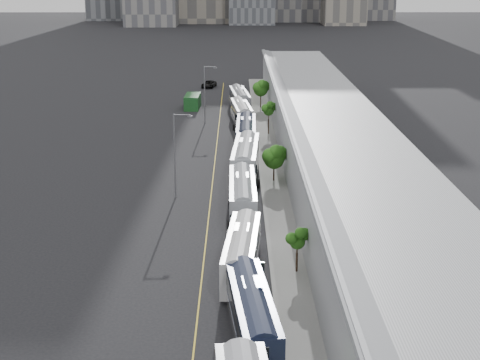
{
  "coord_description": "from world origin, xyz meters",
  "views": [
    {
      "loc": [
        1.29,
        -22.7,
        23.78
      ],
      "look_at": [
        1.63,
        49.24,
        3.0
      ],
      "focal_mm": 55.0,
      "sensor_mm": 36.0,
      "label": 1
    }
  ],
  "objects_px": {
    "street_lamp_near": "(176,150)",
    "suv": "(209,84)",
    "bus_6": "(241,115)",
    "shipping_container": "(193,102)",
    "bus_4": "(245,162)",
    "bus_3": "(242,200)",
    "bus_7": "(240,102)",
    "bus_1": "(252,319)",
    "street_lamp_far": "(206,91)",
    "bus_5": "(246,136)",
    "bus_2": "(242,256)"
  },
  "relations": [
    {
      "from": "bus_1",
      "to": "bus_6",
      "type": "bearing_deg",
      "value": 84.5
    },
    {
      "from": "bus_3",
      "to": "suv",
      "type": "bearing_deg",
      "value": 94.1
    },
    {
      "from": "bus_4",
      "to": "street_lamp_near",
      "type": "xyz_separation_m",
      "value": [
        -7.45,
        -8.32,
        3.53
      ]
    },
    {
      "from": "bus_1",
      "to": "bus_3",
      "type": "bearing_deg",
      "value": 85.25
    },
    {
      "from": "bus_2",
      "to": "bus_7",
      "type": "bearing_deg",
      "value": 94.43
    },
    {
      "from": "street_lamp_near",
      "to": "suv",
      "type": "relative_size",
      "value": 1.8
    },
    {
      "from": "bus_5",
      "to": "bus_6",
      "type": "bearing_deg",
      "value": 93.13
    },
    {
      "from": "street_lamp_near",
      "to": "suv",
      "type": "bearing_deg",
      "value": 89.5
    },
    {
      "from": "bus_5",
      "to": "street_lamp_near",
      "type": "bearing_deg",
      "value": -107.4
    },
    {
      "from": "bus_4",
      "to": "shipping_container",
      "type": "distance_m",
      "value": 44.89
    },
    {
      "from": "bus_1",
      "to": "bus_7",
      "type": "distance_m",
      "value": 81.49
    },
    {
      "from": "street_lamp_near",
      "to": "suv",
      "type": "distance_m",
      "value": 75.95
    },
    {
      "from": "street_lamp_near",
      "to": "bus_2",
      "type": "bearing_deg",
      "value": -71.75
    },
    {
      "from": "shipping_container",
      "to": "suv",
      "type": "relative_size",
      "value": 1.29
    },
    {
      "from": "street_lamp_far",
      "to": "shipping_container",
      "type": "relative_size",
      "value": 1.39
    },
    {
      "from": "bus_2",
      "to": "street_lamp_far",
      "type": "distance_m",
      "value": 60.38
    },
    {
      "from": "bus_3",
      "to": "bus_7",
      "type": "distance_m",
      "value": 55.7
    },
    {
      "from": "bus_1",
      "to": "bus_4",
      "type": "relative_size",
      "value": 0.88
    },
    {
      "from": "bus_3",
      "to": "suv",
      "type": "distance_m",
      "value": 81.98
    },
    {
      "from": "bus_2",
      "to": "bus_4",
      "type": "relative_size",
      "value": 0.87
    },
    {
      "from": "bus_5",
      "to": "bus_7",
      "type": "distance_m",
      "value": 26.86
    },
    {
      "from": "bus_6",
      "to": "suv",
      "type": "xyz_separation_m",
      "value": [
        -6.51,
        37.53,
        -0.8
      ]
    },
    {
      "from": "street_lamp_far",
      "to": "shipping_container",
      "type": "xyz_separation_m",
      "value": [
        -2.9,
        12.96,
        -4.02
      ]
    },
    {
      "from": "bus_6",
      "to": "shipping_container",
      "type": "distance_m",
      "value": 16.44
    },
    {
      "from": "bus_1",
      "to": "bus_4",
      "type": "xyz_separation_m",
      "value": [
        0.05,
        40.03,
        0.22
      ]
    },
    {
      "from": "bus_3",
      "to": "suv",
      "type": "relative_size",
      "value": 2.55
    },
    {
      "from": "shipping_container",
      "to": "suv",
      "type": "bearing_deg",
      "value": 87.13
    },
    {
      "from": "bus_2",
      "to": "bus_4",
      "type": "distance_m",
      "value": 28.99
    },
    {
      "from": "suv",
      "to": "bus_2",
      "type": "bearing_deg",
      "value": -74.06
    },
    {
      "from": "street_lamp_far",
      "to": "shipping_container",
      "type": "distance_m",
      "value": 13.88
    },
    {
      "from": "bus_4",
      "to": "street_lamp_near",
      "type": "distance_m",
      "value": 11.71
    },
    {
      "from": "bus_3",
      "to": "street_lamp_far",
      "type": "xyz_separation_m",
      "value": [
        -5.43,
        45.3,
        3.64
      ]
    },
    {
      "from": "bus_3",
      "to": "shipping_container",
      "type": "height_order",
      "value": "bus_3"
    },
    {
      "from": "suv",
      "to": "street_lamp_near",
      "type": "bearing_deg",
      "value": -78.2
    },
    {
      "from": "bus_7",
      "to": "suv",
      "type": "distance_m",
      "value": 26.8
    },
    {
      "from": "bus_5",
      "to": "suv",
      "type": "distance_m",
      "value": 53.36
    },
    {
      "from": "bus_3",
      "to": "bus_6",
      "type": "relative_size",
      "value": 1.05
    },
    {
      "from": "bus_4",
      "to": "shipping_container",
      "type": "bearing_deg",
      "value": 104.61
    },
    {
      "from": "bus_7",
      "to": "street_lamp_far",
      "type": "bearing_deg",
      "value": -122.85
    },
    {
      "from": "shipping_container",
      "to": "bus_2",
      "type": "bearing_deg",
      "value": -81.57
    },
    {
      "from": "bus_7",
      "to": "shipping_container",
      "type": "bearing_deg",
      "value": 157.49
    },
    {
      "from": "bus_3",
      "to": "shipping_container",
      "type": "bearing_deg",
      "value": 97.82
    },
    {
      "from": "bus_1",
      "to": "bus_2",
      "type": "xyz_separation_m",
      "value": [
        -0.59,
        11.05,
        -0.02
      ]
    },
    {
      "from": "bus_3",
      "to": "bus_4",
      "type": "xyz_separation_m",
      "value": [
        0.47,
        14.25,
        0.13
      ]
    },
    {
      "from": "bus_1",
      "to": "street_lamp_near",
      "type": "height_order",
      "value": "street_lamp_near"
    },
    {
      "from": "bus_6",
      "to": "street_lamp_near",
      "type": "height_order",
      "value": "street_lamp_near"
    },
    {
      "from": "bus_7",
      "to": "shipping_container",
      "type": "height_order",
      "value": "bus_7"
    },
    {
      "from": "bus_6",
      "to": "bus_3",
      "type": "bearing_deg",
      "value": -95.44
    },
    {
      "from": "bus_1",
      "to": "bus_6",
      "type": "xyz_separation_m",
      "value": [
        -0.22,
        69.99,
        -0.01
      ]
    },
    {
      "from": "street_lamp_far",
      "to": "street_lamp_near",
      "type": "bearing_deg",
      "value": -92.25
    }
  ]
}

